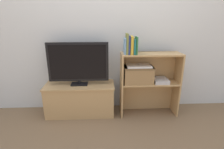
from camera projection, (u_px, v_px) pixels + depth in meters
name	position (u px, v px, depth m)	size (l,w,h in m)	color
ground_plane	(112.00, 119.00, 2.35)	(16.00, 16.00, 0.00)	brown
wall_back	(111.00, 25.00, 2.36)	(10.00, 0.05, 2.40)	silver
tv_stand	(80.00, 99.00, 2.44)	(0.93, 0.38, 0.43)	tan
tv	(78.00, 63.00, 2.28)	(0.79, 0.14, 0.57)	black
bookshelf_lower_tier	(148.00, 92.00, 2.47)	(0.78, 0.27, 0.47)	tan
bookshelf_upper_tier	(150.00, 63.00, 2.33)	(0.78, 0.27, 0.39)	tan
book_skyblue	(125.00, 46.00, 2.16)	(0.02, 0.12, 0.20)	#709ECC
book_olive	(127.00, 44.00, 2.15)	(0.02, 0.14, 0.25)	olive
book_navy	(129.00, 45.00, 2.16)	(0.02, 0.14, 0.23)	navy
book_mustard	(131.00, 45.00, 2.16)	(0.03, 0.15, 0.22)	gold
book_teal	(134.00, 47.00, 2.17)	(0.02, 0.15, 0.18)	#1E7075
book_forest	(136.00, 45.00, 2.16)	(0.02, 0.15, 0.21)	#286638
storage_basket_left	(138.00, 74.00, 2.30)	(0.38, 0.24, 0.22)	#937047
laptop	(139.00, 66.00, 2.26)	(0.31, 0.22, 0.02)	white
magazine_stack	(160.00, 80.00, 2.35)	(0.19, 0.23, 0.05)	#B2B2B7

